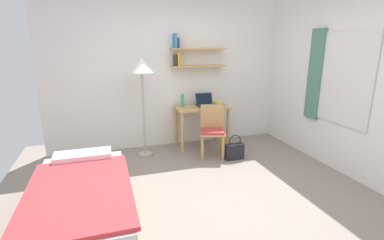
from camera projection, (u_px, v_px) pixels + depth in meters
ground_plane at (215, 195)px, 3.53m from camera, size 5.28×5.28×0.00m
wall_back at (174, 73)px, 5.05m from camera, size 4.40×0.27×2.60m
wall_right at (356, 84)px, 3.81m from camera, size 0.10×4.40×2.60m
bed at (82, 205)px, 2.88m from camera, size 0.97×1.84×0.54m
desk at (202, 115)px, 5.07m from camera, size 0.94×0.52×0.74m
desk_chair at (212, 129)px, 4.65m from camera, size 0.49×0.48×0.85m
standing_lamp at (142, 70)px, 4.45m from camera, size 0.43×0.43×1.61m
laptop at (205, 102)px, 5.10m from camera, size 0.32×0.23×0.22m
water_bottle at (182, 101)px, 4.95m from camera, size 0.06×0.06×0.24m
book_stack at (217, 104)px, 5.07m from camera, size 0.20×0.23×0.08m
handbag at (235, 151)px, 4.60m from camera, size 0.30×0.11×0.41m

